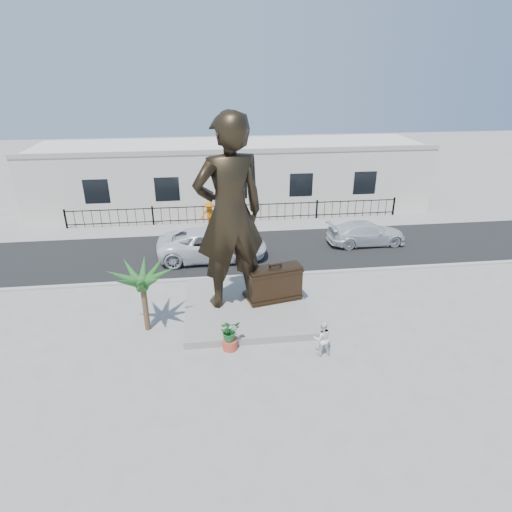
{
  "coord_description": "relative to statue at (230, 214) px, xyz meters",
  "views": [
    {
      "loc": [
        -2.0,
        -14.42,
        9.79
      ],
      "look_at": [
        0.0,
        2.0,
        2.3
      ],
      "focal_mm": 30.0,
      "sensor_mm": 36.0,
      "label": 1
    }
  ],
  "objects": [
    {
      "name": "ground",
      "position": [
        1.09,
        -1.75,
        -4.29
      ],
      "size": [
        100.0,
        100.0,
        0.0
      ],
      "primitive_type": "plane",
      "color": "#9E9991",
      "rests_on": "ground"
    },
    {
      "name": "street",
      "position": [
        1.09,
        6.25,
        -4.29
      ],
      "size": [
        40.0,
        7.0,
        0.01
      ],
      "primitive_type": "cube",
      "color": "black",
      "rests_on": "ground"
    },
    {
      "name": "curb",
      "position": [
        1.09,
        2.75,
        -4.23
      ],
      "size": [
        40.0,
        0.25,
        0.12
      ],
      "primitive_type": "cube",
      "color": "#A5A399",
      "rests_on": "ground"
    },
    {
      "name": "far_sidewalk",
      "position": [
        1.09,
        10.25,
        -4.28
      ],
      "size": [
        40.0,
        2.5,
        0.02
      ],
      "primitive_type": "cube",
      "color": "#9E9991",
      "rests_on": "ground"
    },
    {
      "name": "plinth",
      "position": [
        0.59,
        -0.25,
        -4.14
      ],
      "size": [
        5.2,
        5.2,
        0.3
      ],
      "primitive_type": "cube",
      "color": "gray",
      "rests_on": "ground"
    },
    {
      "name": "fence",
      "position": [
        1.09,
        11.05,
        -3.69
      ],
      "size": [
        22.0,
        0.1,
        1.2
      ],
      "primitive_type": "cube",
      "color": "black",
      "rests_on": "ground"
    },
    {
      "name": "building",
      "position": [
        1.09,
        15.25,
        -2.09
      ],
      "size": [
        28.0,
        7.0,
        4.4
      ],
      "primitive_type": "cube",
      "color": "silver",
      "rests_on": "ground"
    },
    {
      "name": "statue",
      "position": [
        0.0,
        0.0,
        0.0
      ],
      "size": [
        3.33,
        2.64,
        7.98
      ],
      "primitive_type": "imported",
      "rotation": [
        0.0,
        0.0,
        3.42
      ],
      "color": "black",
      "rests_on": "plinth"
    },
    {
      "name": "suitcase",
      "position": [
        1.87,
        -0.11,
        -3.19
      ],
      "size": [
        2.38,
        1.18,
        1.61
      ],
      "primitive_type": "cube",
      "rotation": [
        0.0,
        0.0,
        0.21
      ],
      "color": "black",
      "rests_on": "plinth"
    },
    {
      "name": "tourist",
      "position": [
        3.02,
        -3.69,
        -3.59
      ],
      "size": [
        0.7,
        0.55,
        1.41
      ],
      "primitive_type": "imported",
      "rotation": [
        0.0,
        0.0,
        3.17
      ],
      "color": "white",
      "rests_on": "ground"
    },
    {
      "name": "car_white",
      "position": [
        -0.67,
        5.32,
        -3.47
      ],
      "size": [
        5.91,
        2.8,
        1.63
      ],
      "primitive_type": "imported",
      "rotation": [
        0.0,
        0.0,
        1.56
      ],
      "color": "silver",
      "rests_on": "street"
    },
    {
      "name": "car_silver",
      "position": [
        8.35,
        6.27,
        -3.62
      ],
      "size": [
        4.63,
        1.97,
        1.33
      ],
      "primitive_type": "imported",
      "rotation": [
        0.0,
        0.0,
        1.59
      ],
      "color": "silver",
      "rests_on": "street"
    },
    {
      "name": "worker",
      "position": [
        -0.73,
        10.02,
        -3.39
      ],
      "size": [
        1.24,
        0.87,
        1.76
      ],
      "primitive_type": "imported",
      "rotation": [
        0.0,
        0.0,
        -0.2
      ],
      "color": "orange",
      "rests_on": "far_sidewalk"
    },
    {
      "name": "palm_tree",
      "position": [
        -3.49,
        -1.27,
        -4.29
      ],
      "size": [
        1.8,
        1.8,
        3.2
      ],
      "primitive_type": null,
      "color": "#1F541E",
      "rests_on": "ground"
    },
    {
      "name": "planter",
      "position": [
        -0.28,
        -2.97,
        -4.09
      ],
      "size": [
        0.56,
        0.56,
        0.4
      ],
      "primitive_type": "cylinder",
      "color": "#BC4331",
      "rests_on": "ground"
    },
    {
      "name": "shrub",
      "position": [
        -0.28,
        -2.97,
        -3.48
      ],
      "size": [
        0.94,
        0.89,
        0.83
      ],
      "primitive_type": "imported",
      "rotation": [
        0.0,
        0.0,
        0.42
      ],
      "color": "#1F6026",
      "rests_on": "planter"
    }
  ]
}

